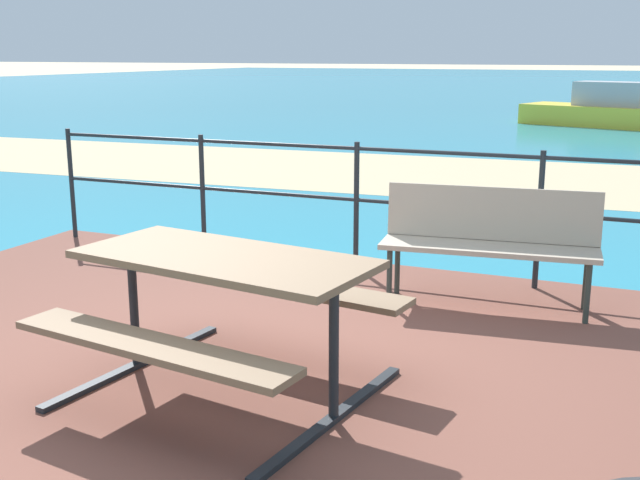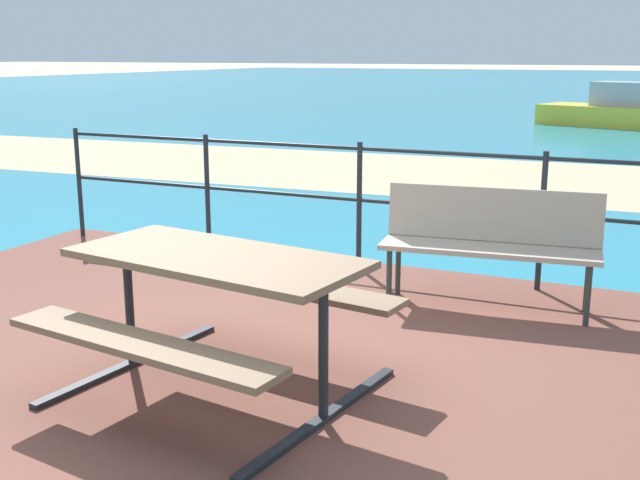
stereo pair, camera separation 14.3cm
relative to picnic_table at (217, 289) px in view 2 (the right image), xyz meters
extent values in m
plane|color=beige|center=(-0.22, 0.22, -0.63)|extent=(240.00, 240.00, 0.00)
cube|color=brown|center=(-0.22, 0.22, -0.60)|extent=(6.40, 5.20, 0.06)
cube|color=teal|center=(-0.22, 40.22, -0.63)|extent=(90.00, 90.00, 0.01)
cube|color=tan|center=(-0.22, 8.28, -0.63)|extent=(54.14, 6.74, 0.01)
cube|color=#7A6047|center=(0.00, 0.00, 0.16)|extent=(1.64, 0.92, 0.04)
cube|color=#7A6047|center=(-0.08, -0.56, -0.13)|extent=(1.58, 0.48, 0.04)
cube|color=#7A6047|center=(0.08, 0.56, -0.13)|extent=(1.58, 0.48, 0.04)
cylinder|color=#1E2328|center=(-0.65, 0.09, -0.20)|extent=(0.06, 0.06, 0.74)
cube|color=#1E2328|center=(-0.65, 0.09, -0.56)|extent=(0.26, 1.39, 0.03)
cylinder|color=#1E2328|center=(0.65, -0.09, -0.20)|extent=(0.06, 0.06, 0.74)
cube|color=#1E2328|center=(0.65, -0.09, -0.56)|extent=(0.26, 1.39, 0.03)
cube|color=tan|center=(1.00, 1.96, -0.14)|extent=(1.54, 0.56, 0.04)
cube|color=tan|center=(0.98, 2.14, 0.07)|extent=(1.50, 0.22, 0.38)
cylinder|color=#2D3833|center=(0.35, 1.74, -0.36)|extent=(0.04, 0.04, 0.44)
cylinder|color=#2D3833|center=(0.31, 2.04, -0.36)|extent=(0.04, 0.04, 0.44)
cylinder|color=#2D3833|center=(1.68, 1.89, -0.36)|extent=(0.04, 0.04, 0.44)
cylinder|color=#2D3833|center=(1.65, 2.19, -0.36)|extent=(0.04, 0.04, 0.44)
cylinder|color=#1E2328|center=(-3.17, 2.58, -0.04)|extent=(0.04, 0.04, 1.07)
cylinder|color=#1E2328|center=(-1.69, 2.58, -0.04)|extent=(0.04, 0.04, 1.07)
cylinder|color=#1E2328|center=(-0.22, 2.58, -0.04)|extent=(0.04, 0.04, 1.07)
cylinder|color=#1E2328|center=(1.26, 2.58, -0.04)|extent=(0.04, 0.04, 1.07)
cylinder|color=#1E2328|center=(-0.22, 2.58, 0.44)|extent=(5.90, 0.03, 0.03)
cylinder|color=#1E2328|center=(-0.22, 2.58, 0.01)|extent=(5.90, 0.03, 0.03)
cube|color=#A5A8AD|center=(1.03, 17.74, 0.19)|extent=(1.89, 1.35, 0.60)
camera|label=1|loc=(1.95, -3.37, 1.20)|focal=43.66mm
camera|label=2|loc=(2.09, -3.32, 1.20)|focal=43.66mm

